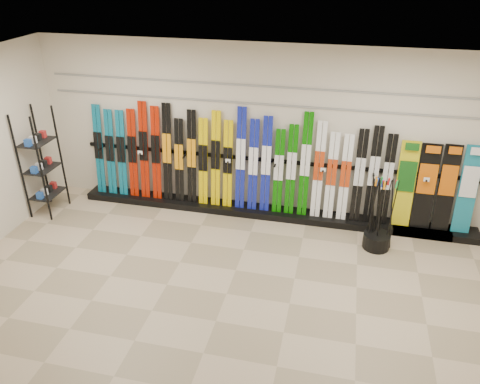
# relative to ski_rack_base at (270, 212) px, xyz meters

# --- Properties ---
(floor) EXTENTS (8.00, 8.00, 0.00)m
(floor) POSITION_rel_ski_rack_base_xyz_m (-0.22, -2.28, -0.06)
(floor) COLOR gray
(floor) RESTS_ON ground
(back_wall) EXTENTS (8.00, 0.00, 8.00)m
(back_wall) POSITION_rel_ski_rack_base_xyz_m (-0.22, 0.22, 1.44)
(back_wall) COLOR beige
(back_wall) RESTS_ON floor
(ceiling) EXTENTS (8.00, 8.00, 0.00)m
(ceiling) POSITION_rel_ski_rack_base_xyz_m (-0.22, -2.28, 2.94)
(ceiling) COLOR silver
(ceiling) RESTS_ON back_wall
(ski_rack_base) EXTENTS (8.00, 0.40, 0.12)m
(ski_rack_base) POSITION_rel_ski_rack_base_xyz_m (0.00, 0.00, 0.00)
(ski_rack_base) COLOR black
(ski_rack_base) RESTS_ON floor
(skis) EXTENTS (5.38, 0.24, 1.83)m
(skis) POSITION_rel_ski_rack_base_xyz_m (-0.70, 0.05, 0.89)
(skis) COLOR #0A617E
(skis) RESTS_ON ski_rack_base
(snowboards) EXTENTS (1.25, 0.23, 1.47)m
(snowboards) POSITION_rel_ski_rack_base_xyz_m (2.69, 0.07, 0.79)
(snowboards) COLOR gold
(snowboards) RESTS_ON ski_rack_base
(accessory_rack) EXTENTS (0.40, 0.60, 1.92)m
(accessory_rack) POSITION_rel_ski_rack_base_xyz_m (-3.97, -0.73, 0.90)
(accessory_rack) COLOR black
(accessory_rack) RESTS_ON floor
(pole_bin) EXTENTS (0.43, 0.43, 0.25)m
(pole_bin) POSITION_rel_ski_rack_base_xyz_m (1.84, -0.62, 0.07)
(pole_bin) COLOR black
(pole_bin) RESTS_ON floor
(ski_poles) EXTENTS (0.42, 0.24, 1.18)m
(ski_poles) POSITION_rel_ski_rack_base_xyz_m (1.82, -0.56, 0.55)
(ski_poles) COLOR black
(ski_poles) RESTS_ON pole_bin
(slatwall_rail_0) EXTENTS (7.60, 0.02, 0.03)m
(slatwall_rail_0) POSITION_rel_ski_rack_base_xyz_m (-0.22, 0.20, 1.94)
(slatwall_rail_0) COLOR gray
(slatwall_rail_0) RESTS_ON back_wall
(slatwall_rail_1) EXTENTS (7.60, 0.02, 0.03)m
(slatwall_rail_1) POSITION_rel_ski_rack_base_xyz_m (-0.22, 0.20, 2.24)
(slatwall_rail_1) COLOR gray
(slatwall_rail_1) RESTS_ON back_wall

